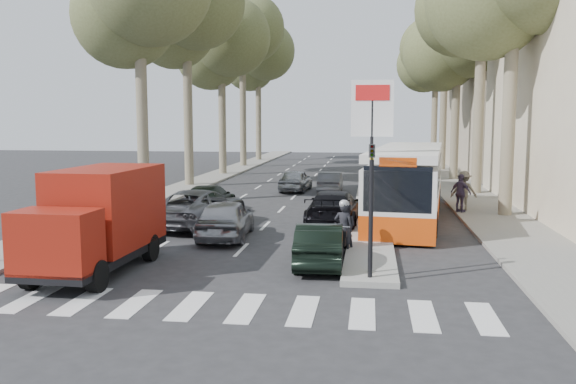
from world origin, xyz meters
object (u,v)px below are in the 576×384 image
city_bus (408,181)px  red_truck (99,218)px  silver_hatchback (226,219)px  motorcycle (344,228)px  dark_hatchback (320,244)px

city_bus → red_truck: bearing=-124.9°
silver_hatchback → motorcycle: (4.27, -1.72, 0.07)m
silver_hatchback → red_truck: bearing=61.1°
dark_hatchback → red_truck: bearing=11.8°
silver_hatchback → city_bus: city_bus is taller
silver_hatchback → motorcycle: 4.60m
city_bus → motorcycle: size_ratio=5.89×
red_truck → city_bus: (9.00, 10.08, 0.11)m
red_truck → city_bus: bearing=49.9°
dark_hatchback → motorcycle: 1.94m
silver_hatchback → city_bus: size_ratio=0.35×
motorcycle → silver_hatchback: bearing=163.6°
motorcycle → red_truck: bearing=-147.6°
motorcycle → city_bus: bearing=76.1°
red_truck → motorcycle: red_truck is taller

